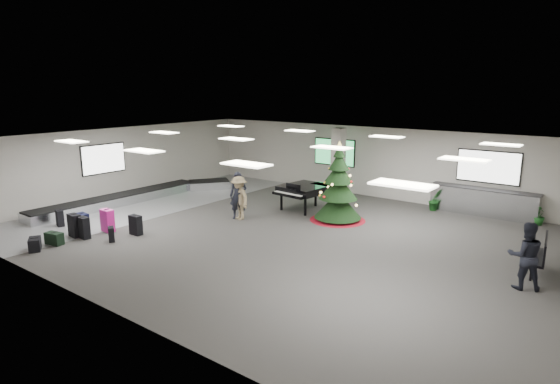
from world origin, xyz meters
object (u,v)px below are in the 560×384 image
Objects in this scene: baggage_carousel at (139,196)px; potted_plant_left at (435,200)px; service_counter at (483,202)px; traveler_bench at (525,256)px; pink_suitcase at (107,220)px; bench at (538,253)px; traveler_b at (239,198)px; potted_plant_right at (539,215)px; traveler_a at (238,196)px; christmas_tree at (338,194)px; grand_piano at (304,190)px.

baggage_carousel is 11.01× the size of potted_plant_left.
traveler_bench reaches higher than service_counter.
bench is (12.69, 4.88, 0.18)m from pink_suitcase.
bench is at bearing 21.88° from traveler_b.
traveler_b is 2.31× the size of potted_plant_right.
traveler_b is (0.08, -0.05, -0.07)m from traveler_a.
christmas_tree reaches higher than service_counter.
grand_piano reaches higher than pink_suitcase.
baggage_carousel is 5.63m from traveler_b.
service_counter is (12.84, 6.73, 0.33)m from baggage_carousel.
potted_plant_left is 3.78m from potted_plant_right.
bench is at bearing -120.65° from traveler_bench.
service_counter is 14.23m from pink_suitcase.
potted_plant_right is at bearing 23.86° from baggage_carousel.
bench reaches higher than potted_plant_right.
traveler_bench is at bearing -84.24° from potted_plant_right.
service_counter is at bearing 35.18° from grand_piano.
service_counter is at bearing 57.36° from traveler_b.
grand_piano is 1.21× the size of traveler_a.
traveler_a is 1.05× the size of traveler_bench.
potted_plant_right is (3.77, 0.28, -0.08)m from potted_plant_left.
potted_plant_left reaches higher than baggage_carousel.
traveler_bench is (10.01, -0.42, -0.04)m from traveler_a.
traveler_a is at bearing 178.20° from bench.
traveler_a reaches higher than grand_piano.
pink_suitcase is 1.12× the size of potted_plant_right.
traveler_a is (5.49, 0.52, 0.70)m from baggage_carousel.
service_counter is 4.59× the size of potted_plant_left.
traveler_bench is at bearing 19.84° from pink_suitcase.
traveler_bench is 7.62m from potted_plant_left.
potted_plant_left is (5.59, 5.77, -0.47)m from traveler_a.
bench reaches higher than pink_suitcase.
traveler_b is at bearing -60.93° from traveler_a.
baggage_carousel is 16.24m from potted_plant_right.
grand_piano is 2.51× the size of potted_plant_left.
baggage_carousel is 3.20× the size of christmas_tree.
christmas_tree reaches higher than traveler_b.
bench is at bearing -25.12° from traveler_a.
baggage_carousel is at bearing 178.35° from bench.
traveler_a reaches higher than potted_plant_right.
traveler_b reaches higher than grand_piano.
baggage_carousel is 4.39× the size of grand_piano.
baggage_carousel is 13.32× the size of potted_plant_right.
grand_piano is at bearing 25.21° from baggage_carousel.
traveler_bench is (8.79, -3.06, 0.02)m from grand_piano.
potted_plant_left is (-4.42, 6.19, -0.43)m from traveler_bench.
baggage_carousel is 5.32× the size of traveler_a.
potted_plant_right reaches higher than baggage_carousel.
traveler_a reaches higher than potted_plant_left.
service_counter is at bearing 175.32° from potted_plant_right.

